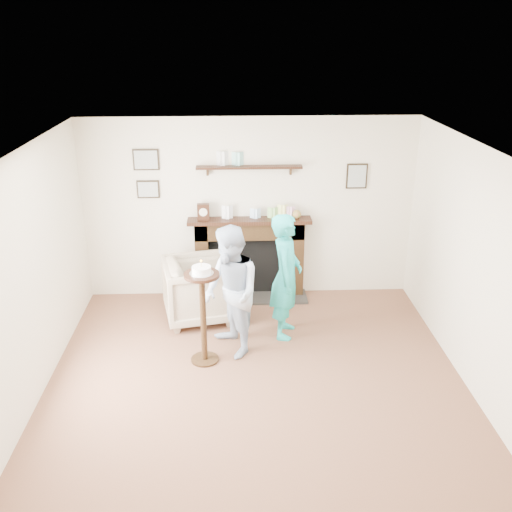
{
  "coord_description": "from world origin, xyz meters",
  "views": [
    {
      "loc": [
        -0.22,
        -4.95,
        3.59
      ],
      "look_at": [
        0.03,
        0.9,
        1.21
      ],
      "focal_mm": 40.0,
      "sensor_mm": 36.0,
      "label": 1
    }
  ],
  "objects_px": {
    "woman": "(285,333)",
    "armchair": "(201,317)",
    "pedestal_table": "(203,300)",
    "man": "(232,351)"
  },
  "relations": [
    {
      "from": "woman",
      "to": "pedestal_table",
      "type": "height_order",
      "value": "pedestal_table"
    },
    {
      "from": "woman",
      "to": "pedestal_table",
      "type": "distance_m",
      "value": 1.37
    },
    {
      "from": "woman",
      "to": "armchair",
      "type": "bearing_deg",
      "value": 76.91
    },
    {
      "from": "man",
      "to": "pedestal_table",
      "type": "xyz_separation_m",
      "value": [
        -0.31,
        -0.18,
        0.77
      ]
    },
    {
      "from": "armchair",
      "to": "woman",
      "type": "height_order",
      "value": "woman"
    },
    {
      "from": "pedestal_table",
      "to": "woman",
      "type": "bearing_deg",
      "value": 30.68
    },
    {
      "from": "man",
      "to": "woman",
      "type": "distance_m",
      "value": 0.77
    },
    {
      "from": "armchair",
      "to": "man",
      "type": "height_order",
      "value": "man"
    },
    {
      "from": "armchair",
      "to": "pedestal_table",
      "type": "bearing_deg",
      "value": 173.86
    },
    {
      "from": "man",
      "to": "woman",
      "type": "xyz_separation_m",
      "value": [
        0.66,
        0.4,
        0.0
      ]
    }
  ]
}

